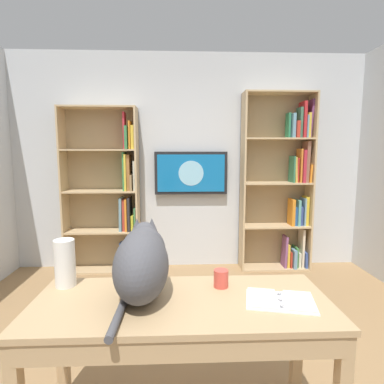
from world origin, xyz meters
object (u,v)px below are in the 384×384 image
object	(u,v)px
desk	(182,324)
coffee_mug	(221,278)
open_binder	(280,300)
paper_towel_roll	(65,263)
bookshelf_right	(111,194)
cat	(142,260)
bookshelf_left	(284,184)
wall_mounted_tv	(191,173)

from	to	relation	value
desk	coffee_mug	distance (m)	0.32
open_binder	paper_towel_roll	bearing A→B (deg)	-11.95
bookshelf_right	open_binder	size ratio (longest dim) A/B	5.45
cat	coffee_mug	size ratio (longest dim) A/B	6.51
desk	cat	distance (m)	0.37
bookshelf_right	desk	distance (m)	2.57
desk	cat	xyz separation A→B (m)	(0.20, -0.09, 0.30)
bookshelf_left	desk	bearing A→B (deg)	61.26
bookshelf_right	paper_towel_roll	world-z (taller)	bookshelf_right
bookshelf_left	paper_towel_roll	world-z (taller)	bookshelf_left
wall_mounted_tv	open_binder	bearing A→B (deg)	97.88
wall_mounted_tv	cat	world-z (taller)	wall_mounted_tv
cat	open_binder	xyz separation A→B (m)	(-0.69, 0.10, -0.18)
bookshelf_right	desk	size ratio (longest dim) A/B	1.36
bookshelf_right	wall_mounted_tv	bearing A→B (deg)	-175.49
cat	coffee_mug	world-z (taller)	cat
wall_mounted_tv	cat	bearing A→B (deg)	81.86
bookshelf_right	open_binder	xyz separation A→B (m)	(-1.34, 2.42, -0.20)
cat	paper_towel_roll	world-z (taller)	cat
open_binder	coffee_mug	xyz separation A→B (m)	(0.27, -0.19, 0.04)
wall_mounted_tv	bookshelf_left	bearing A→B (deg)	175.98
coffee_mug	paper_towel_roll	bearing A→B (deg)	-3.38
paper_towel_roll	coffee_mug	world-z (taller)	paper_towel_roll
desk	paper_towel_roll	xyz separation A→B (m)	(0.64, -0.22, 0.25)
paper_towel_roll	cat	bearing A→B (deg)	162.76
cat	bookshelf_left	bearing A→B (deg)	-123.24
bookshelf_left	wall_mounted_tv	bearing A→B (deg)	-4.02
bookshelf_right	wall_mounted_tv	xyz separation A→B (m)	(-1.00, -0.08, 0.26)
bookshelf_left	wall_mounted_tv	size ratio (longest dim) A/B	2.41
bookshelf_right	wall_mounted_tv	distance (m)	1.03
bookshelf_right	bookshelf_left	bearing A→B (deg)	179.90
cat	coffee_mug	distance (m)	0.45
desk	open_binder	bearing A→B (deg)	178.01
bookshelf_left	paper_towel_roll	xyz separation A→B (m)	(1.95, 2.18, -0.20)
bookshelf_left	paper_towel_roll	distance (m)	2.93
wall_mounted_tv	desk	distance (m)	2.55
wall_mounted_tv	cat	size ratio (longest dim) A/B	1.46
desk	wall_mounted_tv	bearing A→B (deg)	-93.27
bookshelf_right	desk	bearing A→B (deg)	109.57
cat	paper_towel_roll	bearing A→B (deg)	-17.24
bookshelf_right	cat	world-z (taller)	bookshelf_right
desk	bookshelf_left	bearing A→B (deg)	-118.74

